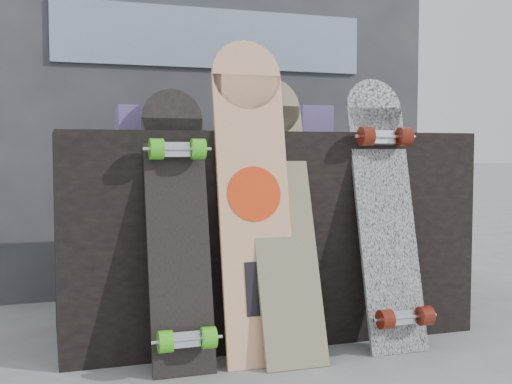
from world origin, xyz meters
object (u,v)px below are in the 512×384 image
object	(u,v)px
longboard_celtic	(281,206)
skateboard_dark	(178,224)
vendor_table	(260,232)
longboard_geisha	(253,190)
longboard_cascadia	(386,208)

from	to	relation	value
longboard_celtic	skateboard_dark	bearing A→B (deg)	-176.39
vendor_table	longboard_geisha	distance (m)	0.42
longboard_geisha	skateboard_dark	size ratio (longest dim) A/B	1.19
longboard_geisha	longboard_cascadia	xyz separation A→B (m)	(0.52, -0.02, -0.08)
vendor_table	longboard_celtic	world-z (taller)	longboard_celtic
longboard_celtic	vendor_table	bearing A→B (deg)	83.81
longboard_geisha	skateboard_dark	bearing A→B (deg)	-175.00
vendor_table	longboard_cascadia	xyz separation A→B (m)	(0.37, -0.36, 0.12)
longboard_geisha	skateboard_dark	xyz separation A→B (m)	(-0.27, -0.02, -0.11)
vendor_table	skateboard_dark	bearing A→B (deg)	-138.28
longboard_geisha	longboard_cascadia	distance (m)	0.52
longboard_cascadia	vendor_table	bearing A→B (deg)	136.15
longboard_geisha	longboard_celtic	xyz separation A→B (m)	(0.10, -0.00, -0.06)
vendor_table	skateboard_dark	xyz separation A→B (m)	(-0.41, -0.37, 0.09)
longboard_celtic	longboard_cascadia	distance (m)	0.41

